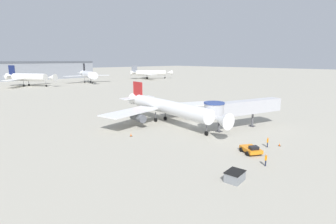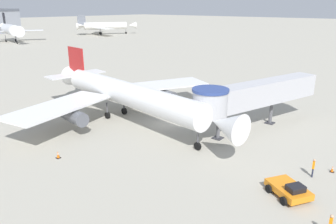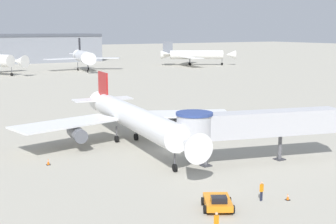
{
  "view_description": "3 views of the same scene",
  "coord_description": "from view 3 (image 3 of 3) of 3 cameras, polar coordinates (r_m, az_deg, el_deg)",
  "views": [
    {
      "loc": [
        -43.21,
        -38.16,
        14.52
      ],
      "look_at": [
        -5.18,
        2.2,
        3.35
      ],
      "focal_mm": 28.0,
      "sensor_mm": 36.0,
      "label": 1
    },
    {
      "loc": [
        -30.98,
        -26.32,
        14.88
      ],
      "look_at": [
        -3.84,
        -3.11,
        3.23
      ],
      "focal_mm": 35.0,
      "sensor_mm": 36.0,
      "label": 2
    },
    {
      "loc": [
        -30.15,
        -48.83,
        15.15
      ],
      "look_at": [
        -1.86,
        -2.27,
        5.52
      ],
      "focal_mm": 50.0,
      "sensor_mm": 36.0,
      "label": 3
    }
  ],
  "objects": [
    {
      "name": "traffic_cone_starboard_wing",
      "position": [
        67.13,
        5.58,
        -2.75
      ],
      "size": [
        0.46,
        0.46,
        0.75
      ],
      "color": "black",
      "rests_on": "ground_plane"
    },
    {
      "name": "ground_crew_marshaller",
      "position": [
        43.16,
        11.34,
        -9.27
      ],
      "size": [
        0.38,
        0.27,
        1.79
      ],
      "rotation": [
        0.0,
        0.0,
        0.22
      ],
      "color": "#1E2338",
      "rests_on": "ground_plane"
    },
    {
      "name": "jet_bridge",
      "position": [
        54.05,
        9.76,
        -1.46
      ],
      "size": [
        19.59,
        7.99,
        6.21
      ],
      "rotation": [
        0.0,
        0.0,
        -0.27
      ],
      "color": "#B7B7BC",
      "rests_on": "ground_plane"
    },
    {
      "name": "ground_crew_wing_walker",
      "position": [
        35.96,
        5.92,
        -13.17
      ],
      "size": [
        0.36,
        0.23,
        1.77
      ],
      "rotation": [
        0.0,
        0.0,
        3.25
      ],
      "color": "#1E2338",
      "rests_on": "ground_plane"
    },
    {
      "name": "pushback_tug_orange",
      "position": [
        40.78,
        6.08,
        -10.87
      ],
      "size": [
        3.64,
        4.1,
        1.39
      ],
      "rotation": [
        0.0,
        0.0,
        -0.52
      ],
      "color": "orange",
      "rests_on": "ground_plane"
    },
    {
      "name": "main_airplane",
      "position": [
        61.77,
        -4.41,
        -0.7
      ],
      "size": [
        31.09,
        34.13,
        8.66
      ],
      "rotation": [
        0.0,
        0.0,
        -0.12
      ],
      "color": "white",
      "rests_on": "ground_plane"
    },
    {
      "name": "background_jet_black_tail",
      "position": [
        177.38,
        -10.28,
        6.65
      ],
      "size": [
        28.21,
        26.97,
        11.96
      ],
      "rotation": [
        0.0,
        0.0,
        -0.21
      ],
      "color": "silver",
      "rests_on": "ground_plane"
    },
    {
      "name": "ground_plane",
      "position": [
        59.35,
        0.4,
        -4.77
      ],
      "size": [
        800.0,
        800.0,
        0.0
      ],
      "primitive_type": "plane",
      "color": "#A8A393"
    },
    {
      "name": "traffic_cone_port_wing",
      "position": [
        54.99,
        -14.39,
        -5.92
      ],
      "size": [
        0.44,
        0.44,
        0.73
      ],
      "color": "black",
      "rests_on": "ground_plane"
    },
    {
      "name": "traffic_cone_apron_front",
      "position": [
        44.07,
        14.4,
        -10.0
      ],
      "size": [
        0.37,
        0.37,
        0.62
      ],
      "color": "black",
      "rests_on": "ground_plane"
    },
    {
      "name": "background_jet_gray_tail",
      "position": [
        202.2,
        3.27,
        6.98
      ],
      "size": [
        30.53,
        31.82,
        10.18
      ],
      "rotation": [
        0.0,
        0.0,
        1.05
      ],
      "color": "white",
      "rests_on": "ground_plane"
    }
  ]
}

